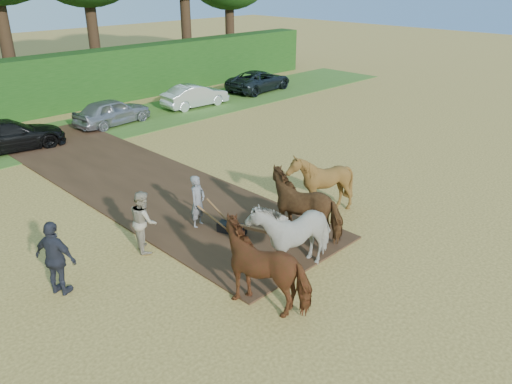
% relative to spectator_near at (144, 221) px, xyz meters
% --- Properties ---
extents(ground, '(120.00, 120.00, 0.00)m').
position_rel_spectator_near_xyz_m(ground, '(0.97, -2.37, -0.86)').
color(ground, gold).
rests_on(ground, ground).
extents(earth_strip, '(4.50, 17.00, 0.05)m').
position_rel_spectator_near_xyz_m(earth_strip, '(2.47, 4.63, -0.84)').
color(earth_strip, '#472D1C').
rests_on(earth_strip, ground).
extents(grass_verge, '(50.00, 5.00, 0.03)m').
position_rel_spectator_near_xyz_m(grass_verge, '(0.97, 11.63, -0.85)').
color(grass_verge, '#38601E').
rests_on(grass_verge, ground).
extents(spectator_near, '(0.92, 1.02, 1.72)m').
position_rel_spectator_near_xyz_m(spectator_near, '(0.00, 0.00, 0.00)').
color(spectator_near, beige).
rests_on(spectator_near, ground).
extents(spectator_far, '(0.88, 1.19, 1.88)m').
position_rel_spectator_near_xyz_m(spectator_far, '(-2.59, -0.34, 0.08)').
color(spectator_far, '#22252E').
rests_on(spectator_far, ground).
extents(plough_team, '(6.54, 5.58, 1.96)m').
position_rel_spectator_near_xyz_m(plough_team, '(2.94, -2.89, 0.11)').
color(plough_team, maroon).
rests_on(plough_team, ground).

